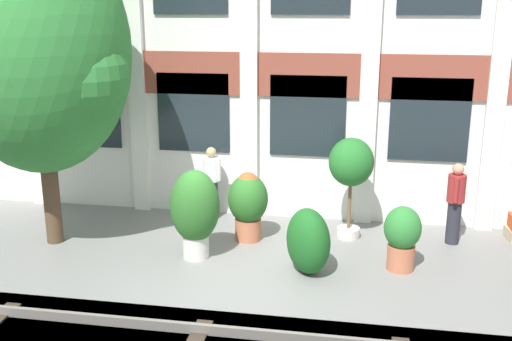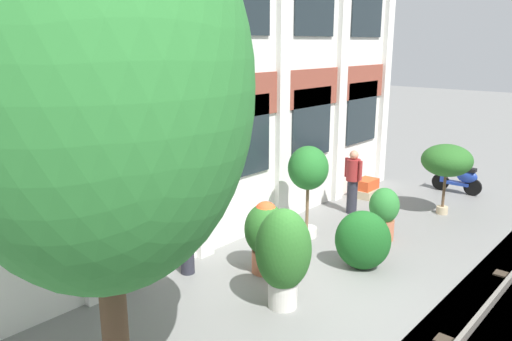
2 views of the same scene
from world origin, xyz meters
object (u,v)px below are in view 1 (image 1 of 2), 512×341
at_px(broadleaf_tree, 38,55).
at_px(resident_by_doorway, 212,181).
at_px(potted_plant_tall_urn, 351,166).
at_px(potted_plant_fluted_column, 248,202).
at_px(resident_watching_tracks, 455,201).
at_px(potted_plant_stone_basin, 195,209).
at_px(potted_plant_ribbed_drum, 402,235).
at_px(topiary_hedge, 308,241).

bearing_deg(broadleaf_tree, resident_by_doorway, 33.79).
xyz_separation_m(broadleaf_tree, potted_plant_tall_urn, (5.67, 1.21, -2.14)).
height_order(potted_plant_fluted_column, resident_watching_tracks, resident_watching_tracks).
bearing_deg(broadleaf_tree, potted_plant_fluted_column, 11.63).
bearing_deg(potted_plant_tall_urn, potted_plant_stone_basin, -151.83).
relative_size(broadleaf_tree, potted_plant_ribbed_drum, 5.18).
distance_m(broadleaf_tree, topiary_hedge, 5.88).
bearing_deg(broadleaf_tree, potted_plant_ribbed_drum, -1.23).
bearing_deg(potted_plant_ribbed_drum, potted_plant_stone_basin, -178.21).
height_order(potted_plant_ribbed_drum, potted_plant_tall_urn, potted_plant_tall_urn).
bearing_deg(resident_by_doorway, broadleaf_tree, -24.27).
relative_size(potted_plant_ribbed_drum, topiary_hedge, 1.01).
relative_size(potted_plant_fluted_column, potted_plant_stone_basin, 0.83).
relative_size(broadleaf_tree, potted_plant_stone_basin, 3.60).
height_order(potted_plant_ribbed_drum, resident_by_doorway, resident_by_doorway).
bearing_deg(potted_plant_tall_urn, broadleaf_tree, -167.95).
distance_m(broadleaf_tree, resident_by_doorway, 4.29).
bearing_deg(potted_plant_ribbed_drum, topiary_hedge, -166.41).
bearing_deg(topiary_hedge, resident_by_doorway, 134.17).
bearing_deg(potted_plant_fluted_column, potted_plant_ribbed_drum, -17.40).
relative_size(potted_plant_fluted_column, potted_plant_ribbed_drum, 1.19).
height_order(broadleaf_tree, potted_plant_tall_urn, broadleaf_tree).
height_order(potted_plant_tall_urn, resident_watching_tracks, potted_plant_tall_urn).
distance_m(potted_plant_stone_basin, potted_plant_tall_urn, 3.15).
bearing_deg(resident_watching_tracks, resident_by_doorway, -176.15).
height_order(potted_plant_stone_basin, resident_watching_tracks, potted_plant_stone_basin).
relative_size(potted_plant_fluted_column, topiary_hedge, 1.20).
height_order(broadleaf_tree, potted_plant_stone_basin, broadleaf_tree).
distance_m(potted_plant_ribbed_drum, topiary_hedge, 1.65).
height_order(resident_by_doorway, resident_watching_tracks, resident_watching_tracks).
distance_m(resident_by_doorway, resident_watching_tracks, 4.98).
bearing_deg(resident_by_doorway, potted_plant_ribbed_drum, 95.11).
relative_size(potted_plant_tall_urn, resident_by_doorway, 1.28).
relative_size(potted_plant_stone_basin, resident_watching_tracks, 1.04).
xyz_separation_m(potted_plant_fluted_column, potted_plant_tall_urn, (1.95, 0.45, 0.69)).
distance_m(potted_plant_fluted_column, potted_plant_ribbed_drum, 3.04).
height_order(potted_plant_fluted_column, resident_by_doorway, resident_by_doorway).
bearing_deg(potted_plant_tall_urn, resident_by_doorway, 168.26).
relative_size(broadleaf_tree, resident_watching_tracks, 3.73).
bearing_deg(potted_plant_stone_basin, potted_plant_tall_urn, 28.17).
xyz_separation_m(potted_plant_stone_basin, topiary_hedge, (2.08, -0.27, -0.36)).
bearing_deg(potted_plant_stone_basin, resident_by_doorway, 95.63).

